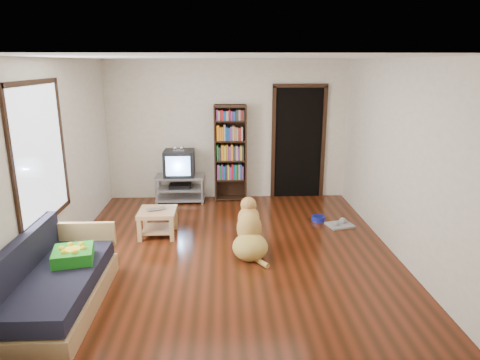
{
  "coord_description": "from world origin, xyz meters",
  "views": [
    {
      "loc": [
        -0.08,
        -5.51,
        2.53
      ],
      "look_at": [
        0.15,
        0.44,
        0.9
      ],
      "focal_mm": 32.0,
      "sensor_mm": 36.0,
      "label": 1
    }
  ],
  "objects_px": {
    "tv_stand": "(180,187)",
    "sofa": "(55,286)",
    "grey_rag": "(340,225)",
    "bookshelf": "(230,148)",
    "green_cushion": "(73,255)",
    "crt_tv": "(179,163)",
    "coffee_table": "(158,218)",
    "laptop": "(157,210)",
    "dog_bowl": "(318,218)",
    "dog": "(250,234)"
  },
  "relations": [
    {
      "from": "green_cushion",
      "to": "dog",
      "type": "xyz_separation_m",
      "value": [
        2.01,
        1.02,
        -0.21
      ]
    },
    {
      "from": "grey_rag",
      "to": "sofa",
      "type": "bearing_deg",
      "value": -148.53
    },
    {
      "from": "coffee_table",
      "to": "dog",
      "type": "relative_size",
      "value": 0.59
    },
    {
      "from": "dog",
      "to": "coffee_table",
      "type": "bearing_deg",
      "value": 152.92
    },
    {
      "from": "laptop",
      "to": "crt_tv",
      "type": "relative_size",
      "value": 0.5
    },
    {
      "from": "dog",
      "to": "grey_rag",
      "type": "bearing_deg",
      "value": 31.97
    },
    {
      "from": "grey_rag",
      "to": "crt_tv",
      "type": "relative_size",
      "value": 0.69
    },
    {
      "from": "dog",
      "to": "sofa",
      "type": "bearing_deg",
      "value": -148.88
    },
    {
      "from": "tv_stand",
      "to": "sofa",
      "type": "bearing_deg",
      "value": -105.02
    },
    {
      "from": "grey_rag",
      "to": "coffee_table",
      "type": "height_order",
      "value": "coffee_table"
    },
    {
      "from": "grey_rag",
      "to": "crt_tv",
      "type": "distance_m",
      "value": 3.12
    },
    {
      "from": "coffee_table",
      "to": "crt_tv",
      "type": "bearing_deg",
      "value": 83.78
    },
    {
      "from": "tv_stand",
      "to": "grey_rag",
      "type": "bearing_deg",
      "value": -27.45
    },
    {
      "from": "crt_tv",
      "to": "bookshelf",
      "type": "bearing_deg",
      "value": 4.32
    },
    {
      "from": "tv_stand",
      "to": "coffee_table",
      "type": "bearing_deg",
      "value": -96.3
    },
    {
      "from": "coffee_table",
      "to": "dog_bowl",
      "type": "bearing_deg",
      "value": 11.23
    },
    {
      "from": "green_cushion",
      "to": "sofa",
      "type": "height_order",
      "value": "sofa"
    },
    {
      "from": "green_cushion",
      "to": "grey_rag",
      "type": "relative_size",
      "value": 1.04
    },
    {
      "from": "grey_rag",
      "to": "sofa",
      "type": "distance_m",
      "value": 4.29
    },
    {
      "from": "bookshelf",
      "to": "laptop",
      "type": "bearing_deg",
      "value": -122.52
    },
    {
      "from": "crt_tv",
      "to": "dog",
      "type": "relative_size",
      "value": 0.63
    },
    {
      "from": "tv_stand",
      "to": "crt_tv",
      "type": "distance_m",
      "value": 0.47
    },
    {
      "from": "laptop",
      "to": "dog_bowl",
      "type": "distance_m",
      "value": 2.65
    },
    {
      "from": "tv_stand",
      "to": "dog",
      "type": "relative_size",
      "value": 0.97
    },
    {
      "from": "laptop",
      "to": "dog_bowl",
      "type": "relative_size",
      "value": 1.32
    },
    {
      "from": "tv_stand",
      "to": "sofa",
      "type": "height_order",
      "value": "sofa"
    },
    {
      "from": "grey_rag",
      "to": "tv_stand",
      "type": "height_order",
      "value": "tv_stand"
    },
    {
      "from": "grey_rag",
      "to": "dog",
      "type": "bearing_deg",
      "value": -148.03
    },
    {
      "from": "green_cushion",
      "to": "crt_tv",
      "type": "relative_size",
      "value": 0.72
    },
    {
      "from": "grey_rag",
      "to": "tv_stand",
      "type": "bearing_deg",
      "value": 152.55
    },
    {
      "from": "crt_tv",
      "to": "coffee_table",
      "type": "bearing_deg",
      "value": -96.22
    },
    {
      "from": "grey_rag",
      "to": "bookshelf",
      "type": "distance_m",
      "value": 2.49
    },
    {
      "from": "laptop",
      "to": "coffee_table",
      "type": "relative_size",
      "value": 0.53
    },
    {
      "from": "dog_bowl",
      "to": "dog",
      "type": "bearing_deg",
      "value": -135.49
    },
    {
      "from": "laptop",
      "to": "crt_tv",
      "type": "distance_m",
      "value": 1.75
    },
    {
      "from": "dog_bowl",
      "to": "coffee_table",
      "type": "xyz_separation_m",
      "value": [
        -2.56,
        -0.51,
        0.24
      ]
    },
    {
      "from": "green_cushion",
      "to": "laptop",
      "type": "bearing_deg",
      "value": 55.43
    },
    {
      "from": "crt_tv",
      "to": "bookshelf",
      "type": "distance_m",
      "value": 0.99
    },
    {
      "from": "green_cushion",
      "to": "sofa",
      "type": "relative_size",
      "value": 0.23
    },
    {
      "from": "crt_tv",
      "to": "sofa",
      "type": "height_order",
      "value": "crt_tv"
    },
    {
      "from": "tv_stand",
      "to": "bookshelf",
      "type": "height_order",
      "value": "bookshelf"
    },
    {
      "from": "green_cushion",
      "to": "crt_tv",
      "type": "xyz_separation_m",
      "value": [
        0.85,
        3.38,
        0.25
      ]
    },
    {
      "from": "grey_rag",
      "to": "dog",
      "type": "height_order",
      "value": "dog"
    },
    {
      "from": "dog_bowl",
      "to": "grey_rag",
      "type": "bearing_deg",
      "value": -39.81
    },
    {
      "from": "dog_bowl",
      "to": "sofa",
      "type": "relative_size",
      "value": 0.12
    },
    {
      "from": "tv_stand",
      "to": "dog",
      "type": "distance_m",
      "value": 2.61
    },
    {
      "from": "bookshelf",
      "to": "dog",
      "type": "distance_m",
      "value": 2.55
    },
    {
      "from": "tv_stand",
      "to": "crt_tv",
      "type": "xyz_separation_m",
      "value": [
        0.0,
        0.02,
        0.47
      ]
    },
    {
      "from": "dog",
      "to": "green_cushion",
      "type": "bearing_deg",
      "value": -153.08
    },
    {
      "from": "laptop",
      "to": "crt_tv",
      "type": "height_order",
      "value": "crt_tv"
    }
  ]
}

